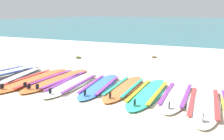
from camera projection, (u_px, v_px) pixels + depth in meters
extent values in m
plane|color=beige|center=(110.00, 94.00, 5.33)|extent=(80.00, 80.00, 0.00)
cube|color=teal|center=(217.00, 23.00, 37.56)|extent=(80.00, 60.00, 0.10)
cube|color=white|center=(176.00, 49.00, 11.38)|extent=(80.00, 0.70, 0.11)
ellipsoid|color=silver|center=(2.00, 74.00, 6.92)|extent=(0.94, 2.46, 0.07)
cube|color=#334CB2|center=(7.00, 73.00, 6.80)|extent=(0.33, 1.67, 0.01)
ellipsoid|color=white|center=(19.00, 77.00, 6.61)|extent=(0.89, 2.09, 0.07)
cube|color=black|center=(12.00, 75.00, 6.64)|extent=(0.35, 1.40, 0.01)
cube|color=black|center=(25.00, 76.00, 6.56)|extent=(0.35, 1.40, 0.01)
ellipsoid|color=orange|center=(34.00, 79.00, 6.34)|extent=(0.66, 2.57, 0.07)
cube|color=#D13838|center=(27.00, 77.00, 6.43)|extent=(0.11, 1.80, 0.01)
cube|color=#D13838|center=(42.00, 79.00, 6.24)|extent=(0.11, 1.80, 0.01)
cube|color=black|center=(2.00, 86.00, 5.44)|extent=(0.01, 0.09, 0.11)
ellipsoid|color=orange|center=(58.00, 80.00, 6.32)|extent=(0.66, 2.51, 0.07)
cube|color=purple|center=(50.00, 77.00, 6.41)|extent=(0.11, 1.75, 0.01)
cube|color=purple|center=(65.00, 79.00, 6.21)|extent=(0.11, 1.75, 0.01)
cube|color=black|center=(29.00, 86.00, 5.44)|extent=(0.01, 0.09, 0.11)
cube|color=black|center=(25.00, 85.00, 5.57)|extent=(0.01, 0.09, 0.11)
cube|color=black|center=(37.00, 87.00, 5.42)|extent=(0.01, 0.09, 0.11)
ellipsoid|color=white|center=(72.00, 84.00, 5.96)|extent=(0.74, 2.30, 0.07)
cube|color=purple|center=(64.00, 81.00, 6.02)|extent=(0.20, 1.59, 0.01)
cube|color=purple|center=(80.00, 83.00, 5.88)|extent=(0.20, 1.59, 0.01)
cube|color=black|center=(50.00, 91.00, 5.13)|extent=(0.02, 0.09, 0.11)
ellipsoid|color=#3875CC|center=(100.00, 86.00, 5.82)|extent=(0.82, 2.21, 0.07)
cube|color=purple|center=(92.00, 83.00, 5.87)|extent=(0.28, 1.51, 0.01)
cube|color=purple|center=(108.00, 85.00, 5.75)|extent=(0.28, 1.51, 0.01)
cube|color=black|center=(85.00, 93.00, 5.02)|extent=(0.02, 0.09, 0.11)
ellipsoid|color=orange|center=(125.00, 88.00, 5.65)|extent=(0.64, 2.14, 0.07)
cube|color=teal|center=(116.00, 85.00, 5.71)|extent=(0.15, 1.49, 0.01)
cube|color=teal|center=(133.00, 87.00, 5.57)|extent=(0.15, 1.49, 0.01)
cube|color=black|center=(110.00, 95.00, 4.88)|extent=(0.02, 0.09, 0.11)
ellipsoid|color=#2DB793|center=(148.00, 93.00, 5.30)|extent=(0.64, 2.29, 0.07)
cube|color=gold|center=(139.00, 90.00, 5.37)|extent=(0.13, 1.59, 0.01)
cube|color=gold|center=(158.00, 92.00, 5.21)|extent=(0.13, 1.59, 0.01)
cube|color=black|center=(135.00, 102.00, 4.49)|extent=(0.01, 0.09, 0.11)
ellipsoid|color=silver|center=(176.00, 95.00, 5.14)|extent=(0.64, 2.17, 0.07)
cube|color=purple|center=(167.00, 92.00, 5.21)|extent=(0.15, 1.50, 0.01)
cube|color=purple|center=(186.00, 95.00, 5.06)|extent=(0.15, 1.50, 0.01)
cube|color=black|center=(169.00, 105.00, 4.37)|extent=(0.02, 0.09, 0.11)
ellipsoid|color=white|center=(204.00, 103.00, 4.70)|extent=(0.77, 2.36, 0.07)
cube|color=#D13838|center=(192.00, 100.00, 4.76)|extent=(0.21, 1.63, 0.01)
cube|color=#D13838|center=(216.00, 103.00, 4.62)|extent=(0.21, 1.63, 0.01)
cube|color=black|center=(203.00, 117.00, 3.85)|extent=(0.02, 0.09, 0.11)
ellipsoid|color=#384723|center=(78.00, 57.00, 9.36)|extent=(0.21, 0.17, 0.07)
ellipsoid|color=#4C4228|center=(154.00, 57.00, 9.45)|extent=(0.19, 0.16, 0.07)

